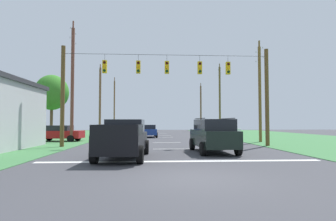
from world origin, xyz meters
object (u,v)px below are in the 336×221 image
(utility_pole_near_left, at_px, (201,108))
(utility_pole_distant_right, at_px, (100,100))
(distant_car_crossing_white, at_px, (228,130))
(utility_pole_distant_left, at_px, (114,104))
(overhead_signal_span, at_px, (167,90))
(utility_pole_far_right, at_px, (220,99))
(tree_roadside_right, at_px, (52,93))
(suv_black, at_px, (213,135))
(distant_car_far_parked, at_px, (148,131))
(utility_pole_mid_right, at_px, (260,91))
(utility_pole_far_left, at_px, (72,82))
(pickup_truck, at_px, (124,139))
(distant_car_oncoming, at_px, (60,133))

(utility_pole_near_left, distance_m, utility_pole_distant_right, 24.73)
(distant_car_crossing_white, height_order, utility_pole_distant_left, utility_pole_distant_left)
(overhead_signal_span, xyz_separation_m, utility_pole_far_right, (9.26, 21.07, 1.19))
(distant_car_crossing_white, height_order, tree_roadside_right, tree_roadside_right)
(overhead_signal_span, height_order, utility_pole_near_left, utility_pole_near_left)
(suv_black, height_order, utility_pole_distant_left, utility_pole_distant_left)
(overhead_signal_span, bearing_deg, distant_car_far_parked, 96.72)
(utility_pole_mid_right, xyz_separation_m, utility_pole_far_left, (-17.32, 1.12, 0.86))
(distant_car_crossing_white, bearing_deg, suv_black, -107.92)
(overhead_signal_span, xyz_separation_m, utility_pole_mid_right, (8.80, 4.17, 0.48))
(pickup_truck, xyz_separation_m, distant_car_far_parked, (1.00, 19.82, -0.18))
(pickup_truck, xyz_separation_m, tree_roadside_right, (-9.74, 17.38, 4.16))
(utility_pole_far_left, height_order, utility_pole_distant_left, utility_pole_far_left)
(utility_pole_distant_right, bearing_deg, distant_car_oncoming, -94.82)
(utility_pole_mid_right, relative_size, tree_roadside_right, 1.32)
(utility_pole_far_left, height_order, tree_roadside_right, utility_pole_far_left)
(overhead_signal_span, height_order, distant_car_crossing_white, overhead_signal_span)
(overhead_signal_span, distance_m, utility_pole_near_left, 38.36)
(suv_black, distance_m, utility_pole_distant_left, 42.38)
(overhead_signal_span, relative_size, pickup_truck, 2.86)
(suv_black, relative_size, utility_pole_near_left, 0.48)
(suv_black, relative_size, tree_roadside_right, 0.68)
(distant_car_far_parked, bearing_deg, distant_car_crossing_white, 12.83)
(overhead_signal_span, relative_size, utility_pole_far_right, 1.44)
(distant_car_crossing_white, relative_size, tree_roadside_right, 0.62)
(utility_pole_mid_right, xyz_separation_m, utility_pole_distant_right, (-17.52, 16.04, 0.31))
(distant_car_oncoming, relative_size, distant_car_far_parked, 1.01)
(pickup_truck, bearing_deg, tree_roadside_right, 119.27)
(pickup_truck, xyz_separation_m, utility_pole_far_right, (11.83, 27.66, 4.47))
(utility_pole_far_right, height_order, utility_pole_near_left, utility_pole_far_right)
(distant_car_crossing_white, distance_m, utility_pole_near_left, 21.99)
(pickup_truck, distance_m, distant_car_oncoming, 14.78)
(utility_pole_far_left, bearing_deg, overhead_signal_span, -31.82)
(utility_pole_near_left, bearing_deg, utility_pole_mid_right, -90.71)
(distant_car_oncoming, xyz_separation_m, utility_pole_mid_right, (18.70, -2.08, 3.94))
(distant_car_oncoming, distance_m, utility_pole_mid_right, 19.23)
(suv_black, relative_size, utility_pole_mid_right, 0.52)
(pickup_truck, bearing_deg, utility_pole_distant_right, 102.95)
(utility_pole_mid_right, bearing_deg, utility_pole_near_left, 89.29)
(utility_pole_distant_left, bearing_deg, distant_car_oncoming, -92.11)
(distant_car_far_parked, xyz_separation_m, utility_pole_far_left, (-6.96, -7.95, 4.81))
(pickup_truck, relative_size, utility_pole_far_left, 0.49)
(distant_car_far_parked, relative_size, tree_roadside_right, 0.62)
(utility_pole_far_right, distance_m, utility_pole_near_left, 16.17)
(pickup_truck, relative_size, distant_car_crossing_white, 1.24)
(distant_car_crossing_white, xyz_separation_m, distant_car_far_parked, (-10.52, -2.40, 0.00))
(overhead_signal_span, height_order, pickup_truck, overhead_signal_span)
(utility_pole_distant_right, distance_m, tree_roadside_right, 10.08)
(suv_black, relative_size, distant_car_oncoming, 1.09)
(utility_pole_mid_right, relative_size, utility_pole_distant_left, 0.85)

